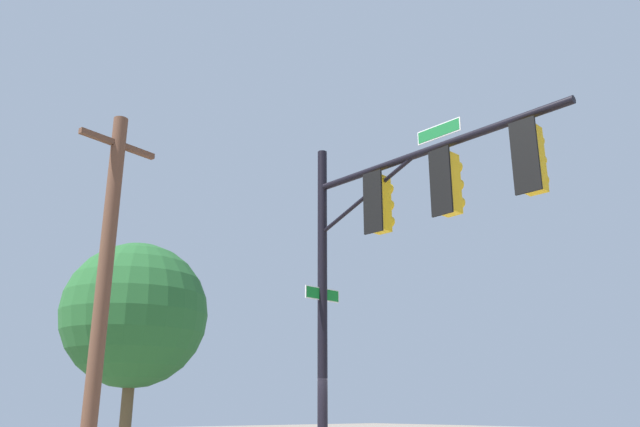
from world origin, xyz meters
name	(u,v)px	position (x,y,z in m)	size (l,w,h in m)	color
signal_pole_assembly	(403,230)	(2.12, 0.18, 5.09)	(5.73, 1.15, 7.29)	black
utility_pole	(103,295)	(-2.53, -3.57, 4.08)	(0.48, 1.79, 7.93)	brown
tree_mid	(135,315)	(-10.98, 0.75, 5.03)	(4.94, 4.94, 7.52)	brown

